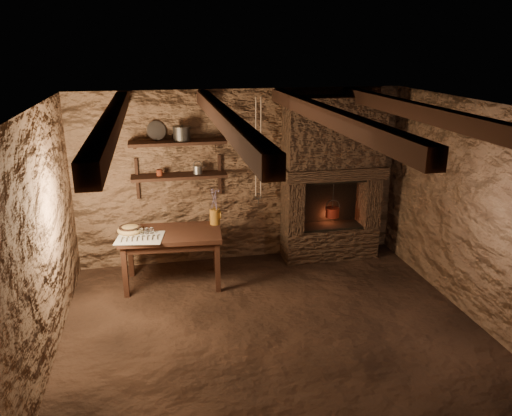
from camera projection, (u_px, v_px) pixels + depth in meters
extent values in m
plane|color=black|center=(274.00, 329.00, 5.44)|extent=(4.50, 4.50, 0.00)
cube|color=#482F21|center=(241.00, 177.00, 6.92)|extent=(4.50, 0.04, 2.40)
cube|color=#482F21|center=(348.00, 334.00, 3.20)|extent=(4.50, 0.04, 2.40)
cube|color=#482F21|center=(40.00, 244.00, 4.63)|extent=(0.04, 4.00, 2.40)
cube|color=#482F21|center=(473.00, 212.00, 5.49)|extent=(0.04, 4.00, 2.40)
cube|color=black|center=(276.00, 107.00, 4.68)|extent=(4.50, 4.00, 0.04)
cube|color=black|center=(112.00, 121.00, 4.42)|extent=(0.14, 3.95, 0.16)
cube|color=black|center=(224.00, 118.00, 4.61)|extent=(0.14, 3.95, 0.16)
cube|color=black|center=(327.00, 115.00, 4.81)|extent=(0.14, 3.95, 0.16)
cube|color=black|center=(421.00, 112.00, 5.00)|extent=(0.14, 3.95, 0.16)
cube|color=black|center=(179.00, 176.00, 6.58)|extent=(1.25, 0.30, 0.04)
cube|color=black|center=(178.00, 142.00, 6.43)|extent=(1.25, 0.30, 0.04)
cube|color=#36251B|center=(329.00, 241.00, 7.25)|extent=(1.35, 0.45, 0.45)
cube|color=#36251B|center=(292.00, 205.00, 6.95)|extent=(0.23, 0.45, 0.75)
cube|color=#36251B|center=(368.00, 200.00, 7.17)|extent=(0.23, 0.45, 0.75)
cube|color=#36251B|center=(333.00, 172.00, 6.89)|extent=(1.43, 0.51, 0.16)
cube|color=#36251B|center=(334.00, 132.00, 6.74)|extent=(1.35, 0.45, 0.94)
cube|color=black|center=(326.00, 198.00, 7.24)|extent=(0.90, 0.06, 0.75)
cube|color=black|center=(171.00, 234.00, 6.27)|extent=(1.30, 0.80, 0.05)
cube|color=black|center=(172.00, 240.00, 6.29)|extent=(1.18, 0.69, 0.09)
cube|color=beige|center=(140.00, 238.00, 6.07)|extent=(0.62, 0.53, 0.01)
cylinder|color=#99611D|center=(215.00, 216.00, 6.51)|extent=(0.15, 0.15, 0.21)
torus|color=#99611D|center=(220.00, 215.00, 6.52)|extent=(0.02, 0.11, 0.11)
ellipsoid|color=olive|center=(130.00, 230.00, 6.23)|extent=(0.35, 0.35, 0.11)
cylinder|color=#2A2826|center=(182.00, 134.00, 6.41)|extent=(0.22, 0.22, 0.17)
cylinder|color=gray|center=(156.00, 131.00, 6.43)|extent=(0.27, 0.19, 0.25)
cylinder|color=#5C2012|center=(160.00, 173.00, 6.51)|extent=(0.09, 0.09, 0.08)
cylinder|color=maroon|center=(332.00, 212.00, 7.06)|extent=(0.22, 0.22, 0.13)
torus|color=#2A2826|center=(333.00, 207.00, 7.04)|extent=(0.21, 0.01, 0.21)
cylinder|color=#2A2826|center=(333.00, 195.00, 6.98)|extent=(0.01, 0.01, 0.44)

